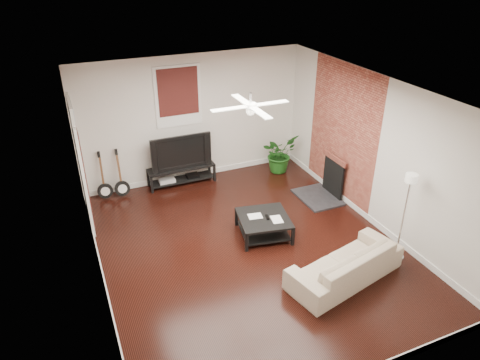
% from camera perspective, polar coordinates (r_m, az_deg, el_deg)
% --- Properties ---
extents(room, '(5.01, 6.01, 2.81)m').
position_cam_1_polar(room, '(7.16, 1.27, 0.40)').
color(room, black).
rests_on(room, ground).
extents(brick_accent, '(0.02, 2.20, 2.80)m').
position_cam_1_polar(brick_accent, '(9.13, 13.03, 5.89)').
color(brick_accent, brown).
rests_on(brick_accent, floor).
extents(fireplace, '(0.80, 1.10, 0.92)m').
position_cam_1_polar(fireplace, '(9.35, 10.99, 0.32)').
color(fireplace, black).
rests_on(fireplace, floor).
extents(window_back, '(1.00, 0.06, 1.30)m').
position_cam_1_polar(window_back, '(9.47, -7.98, 10.66)').
color(window_back, '#35120E').
rests_on(window_back, wall_back).
extents(door_left, '(0.08, 1.00, 2.50)m').
position_cam_1_polar(door_left, '(8.42, -19.82, 1.88)').
color(door_left, white).
rests_on(door_left, wall_left).
extents(tv_stand, '(1.48, 0.40, 0.42)m').
position_cam_1_polar(tv_stand, '(9.92, -7.55, 0.65)').
color(tv_stand, black).
rests_on(tv_stand, floor).
extents(tv, '(1.33, 0.17, 0.77)m').
position_cam_1_polar(tv, '(9.69, -7.80, 3.81)').
color(tv, black).
rests_on(tv, tv_stand).
extents(coffee_table, '(1.05, 1.05, 0.38)m').
position_cam_1_polar(coffee_table, '(8.13, 3.07, -5.95)').
color(coffee_table, black).
rests_on(coffee_table, floor).
extents(sofa, '(2.08, 1.19, 0.57)m').
position_cam_1_polar(sofa, '(7.27, 13.45, -10.45)').
color(sofa, tan).
rests_on(sofa, floor).
extents(floor_lamp, '(0.32, 0.32, 1.60)m').
position_cam_1_polar(floor_lamp, '(7.70, 20.38, -4.55)').
color(floor_lamp, white).
rests_on(floor_lamp, floor).
extents(potted_plant, '(1.01, 0.95, 0.89)m').
position_cam_1_polar(potted_plant, '(10.36, 5.10, 3.45)').
color(potted_plant, '#1A5217').
rests_on(potted_plant, floor).
extents(guitar_left, '(0.35, 0.26, 1.04)m').
position_cam_1_polar(guitar_left, '(9.51, -17.30, 0.40)').
color(guitar_left, black).
rests_on(guitar_left, floor).
extents(guitar_right, '(0.33, 0.23, 1.04)m').
position_cam_1_polar(guitar_right, '(9.52, -15.21, 0.71)').
color(guitar_right, black).
rests_on(guitar_right, floor).
extents(ceiling_fan, '(1.24, 1.24, 0.32)m').
position_cam_1_polar(ceiling_fan, '(6.70, 1.37, 9.56)').
color(ceiling_fan, white).
rests_on(ceiling_fan, ceiling).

